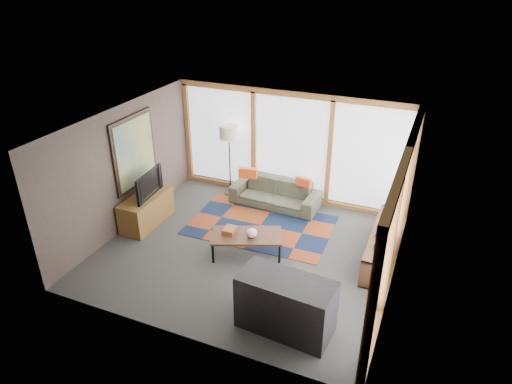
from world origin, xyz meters
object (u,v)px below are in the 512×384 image
at_px(sofa, 275,193).
at_px(coffee_table, 247,244).
at_px(floor_lamp, 230,161).
at_px(tv_console, 147,210).
at_px(television, 145,184).
at_px(bookshelf, 381,244).
at_px(bar_counter, 286,305).

distance_m(sofa, coffee_table, 2.10).
xyz_separation_m(floor_lamp, tv_console, (-1.04, -1.97, -0.54)).
distance_m(coffee_table, television, 2.55).
bearing_deg(bookshelf, tv_console, -171.90).
bearing_deg(tv_console, coffee_table, -5.61).
bearing_deg(sofa, tv_console, -137.80).
relative_size(floor_lamp, coffee_table, 1.31).
relative_size(sofa, tv_console, 1.55).
bearing_deg(television, tv_console, 133.51).
height_order(coffee_table, television, television).
xyz_separation_m(coffee_table, tv_console, (-2.46, 0.24, 0.11)).
height_order(sofa, bookshelf, sofa).
bearing_deg(bookshelf, bar_counter, -112.56).
bearing_deg(coffee_table, bar_counter, -49.46).
relative_size(coffee_table, television, 1.36).
bearing_deg(bar_counter, tv_console, 159.24).
height_order(television, bar_counter, television).
bearing_deg(television, bar_counter, -120.99).
xyz_separation_m(bookshelf, bar_counter, (-1.05, -2.52, 0.18)).
relative_size(coffee_table, tv_console, 1.01).
bearing_deg(tv_console, bookshelf, 8.10).
xyz_separation_m(bookshelf, tv_console, (-4.86, -0.69, 0.05)).
bearing_deg(tv_console, bar_counter, -25.59).
bearing_deg(bookshelf, television, -172.20).
distance_m(floor_lamp, television, 2.19).
bearing_deg(television, bookshelf, -87.09).
xyz_separation_m(sofa, television, (-2.23, -1.82, 0.64)).
xyz_separation_m(sofa, bar_counter, (1.55, -3.67, 0.16)).
bearing_deg(floor_lamp, television, -117.57).
height_order(sofa, floor_lamp, floor_lamp).
bearing_deg(floor_lamp, bar_counter, -53.90).
bearing_deg(bookshelf, floor_lamp, 161.42).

